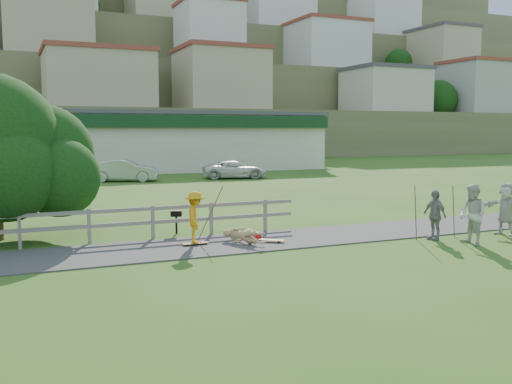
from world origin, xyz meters
TOP-DOWN VIEW (x-y plane):
  - ground at (0.00, 0.00)m, footprint 260.00×260.00m
  - path at (0.00, 1.50)m, footprint 34.00×3.00m
  - fence at (-4.62, 3.30)m, footprint 15.05×0.10m
  - strip_mall at (4.00, 34.94)m, footprint 32.50×10.75m
  - hillside at (0.00, 91.31)m, footprint 220.00×67.00m
  - skater_rider at (-1.08, 1.65)m, footprint 0.87×1.15m
  - skater_fallen at (0.35, 1.27)m, footprint 1.54×1.01m
  - spectator_a at (6.80, -1.54)m, footprint 0.76×0.95m
  - spectator_b at (6.29, -0.43)m, footprint 0.43×0.96m
  - spectator_d at (9.07, -0.72)m, footprint 0.97×1.73m
  - car_silver at (1.02, 24.54)m, footprint 4.88×2.96m
  - car_white at (8.85, 23.79)m, footprint 4.99×3.09m
  - bbq at (-1.06, 3.89)m, footprint 0.45×0.39m
  - longboard_rider at (-1.08, 1.65)m, footprint 0.81×0.23m
  - longboard_fallen at (1.15, 1.17)m, footprint 0.93×0.79m
  - helmet at (0.95, 1.62)m, footprint 0.31×0.31m
  - pole_rider at (-0.48, 2.05)m, footprint 0.03×0.03m
  - pole_spec_left at (5.70, -0.22)m, footprint 0.03×0.03m
  - pole_spec_right at (7.14, -0.35)m, footprint 0.03×0.03m

SIDE VIEW (x-z plane):
  - ground at x=0.00m, z-range 0.00..0.00m
  - path at x=0.00m, z-range 0.00..0.04m
  - longboard_rider at x=-1.08m, z-range 0.00..0.09m
  - longboard_fallen at x=1.15m, z-range 0.00..0.11m
  - helmet at x=0.95m, z-range 0.00..0.31m
  - skater_fallen at x=0.35m, z-range 0.00..0.56m
  - bbq at x=-1.06m, z-range 0.00..0.80m
  - car_white at x=8.85m, z-range 0.00..1.29m
  - fence at x=-4.62m, z-range 0.17..1.27m
  - car_silver at x=1.02m, z-range 0.00..1.52m
  - skater_rider at x=-1.08m, z-range 0.00..1.59m
  - spectator_b at x=6.29m, z-range 0.00..1.62m
  - pole_spec_right at x=7.14m, z-range 0.00..1.71m
  - spectator_d at x=9.07m, z-range 0.00..1.78m
  - pole_spec_left at x=5.70m, z-range 0.00..1.80m
  - spectator_a at x=6.80m, z-range 0.00..1.87m
  - pole_rider at x=-0.48m, z-range 0.00..1.97m
  - strip_mall at x=4.00m, z-range 0.03..5.13m
  - hillside at x=0.00m, z-range -9.34..38.16m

